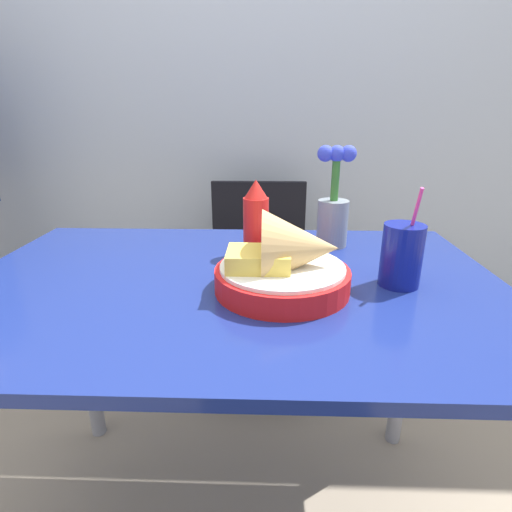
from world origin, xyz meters
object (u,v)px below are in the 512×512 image
(drink_cup, at_px, (401,257))
(flower_vase, at_px, (333,208))
(chair_far_window, at_px, (258,263))
(ketchup_bottle, at_px, (256,219))
(food_basket, at_px, (288,264))

(drink_cup, height_order, flower_vase, flower_vase)
(chair_far_window, relative_size, ketchup_bottle, 4.33)
(ketchup_bottle, distance_m, drink_cup, 0.36)
(chair_far_window, bearing_deg, ketchup_bottle, -88.95)
(chair_far_window, bearing_deg, flower_vase, -67.67)
(chair_far_window, relative_size, flower_vase, 3.12)
(chair_far_window, distance_m, ketchup_bottle, 0.70)
(chair_far_window, height_order, drink_cup, drink_cup)
(food_basket, bearing_deg, chair_far_window, 95.78)
(chair_far_window, height_order, flower_vase, flower_vase)
(drink_cup, bearing_deg, ketchup_bottle, 149.63)
(ketchup_bottle, xyz_separation_m, drink_cup, (0.31, -0.18, -0.03))
(chair_far_window, relative_size, food_basket, 3.03)
(ketchup_bottle, height_order, drink_cup, drink_cup)
(food_basket, height_order, ketchup_bottle, ketchup_bottle)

